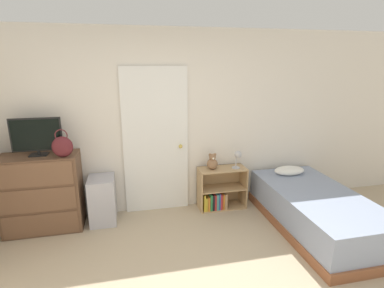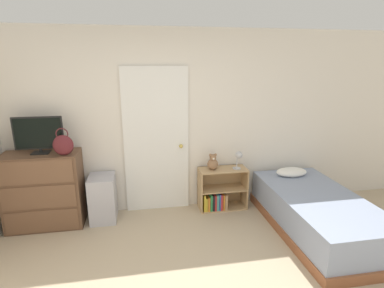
% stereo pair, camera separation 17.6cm
% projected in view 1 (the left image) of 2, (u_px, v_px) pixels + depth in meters
% --- Properties ---
extents(wall_back, '(10.00, 0.06, 2.55)m').
position_uv_depth(wall_back, '(157.00, 123.00, 4.17)').
color(wall_back, silver).
rests_on(wall_back, ground_plane).
extents(door_closed, '(0.90, 0.09, 2.05)m').
position_uv_depth(door_closed, '(156.00, 142.00, 4.18)').
color(door_closed, white).
rests_on(door_closed, ground_plane).
extents(dresser, '(0.94, 0.46, 0.99)m').
position_uv_depth(dresser, '(42.00, 193.00, 3.79)').
color(dresser, brown).
rests_on(dresser, ground_plane).
extents(tv, '(0.58, 0.16, 0.47)m').
position_uv_depth(tv, '(36.00, 136.00, 3.62)').
color(tv, black).
rests_on(tv, dresser).
extents(handbag, '(0.24, 0.12, 0.34)m').
position_uv_depth(handbag, '(62.00, 146.00, 3.57)').
color(handbag, '#591E23').
rests_on(handbag, dresser).
extents(storage_bin, '(0.34, 0.42, 0.63)m').
position_uv_depth(storage_bin, '(103.00, 200.00, 4.01)').
color(storage_bin, '#ADADB7').
rests_on(storage_bin, ground_plane).
extents(bookshelf, '(0.70, 0.31, 0.61)m').
position_uv_depth(bookshelf, '(219.00, 192.00, 4.43)').
color(bookshelf, tan).
rests_on(bookshelf, ground_plane).
extents(teddy_bear, '(0.16, 0.16, 0.24)m').
position_uv_depth(teddy_bear, '(212.00, 162.00, 4.28)').
color(teddy_bear, '#8C6647').
rests_on(teddy_bear, bookshelf).
extents(desk_lamp, '(0.13, 0.13, 0.26)m').
position_uv_depth(desk_lamp, '(238.00, 156.00, 4.29)').
color(desk_lamp, '#B2B2B7').
rests_on(desk_lamp, bookshelf).
extents(bed, '(1.02, 1.98, 0.60)m').
position_uv_depth(bed, '(316.00, 210.00, 3.88)').
color(bed, brown).
rests_on(bed, ground_plane).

